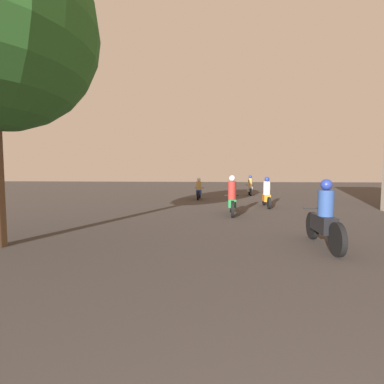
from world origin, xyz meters
name	(u,v)px	position (x,y,z in m)	size (l,w,h in m)	color
motorcycle_black	(324,220)	(1.42, 6.24, 0.60)	(0.60, 2.07, 1.50)	black
motorcycle_green	(232,199)	(-0.43, 10.68, 0.63)	(0.60, 2.10, 1.57)	black
motorcycle_orange	(267,195)	(1.36, 13.34, 0.61)	(0.60, 2.06, 1.50)	black
motorcycle_blue	(199,190)	(-2.35, 17.03, 0.58)	(0.60, 1.92, 1.42)	black
motorcycle_silver	(250,187)	(1.32, 20.75, 0.63)	(0.60, 1.84, 1.57)	black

